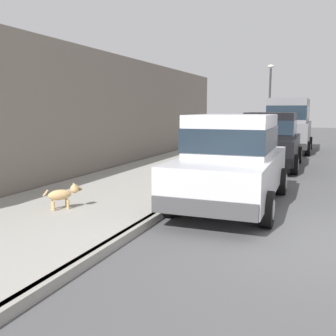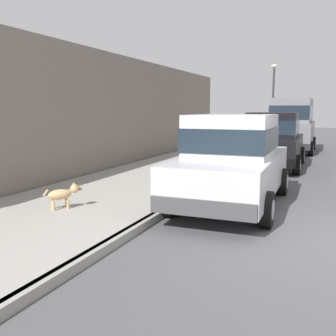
{
  "view_description": "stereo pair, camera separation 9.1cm",
  "coord_description": "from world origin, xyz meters",
  "px_view_note": "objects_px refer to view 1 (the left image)",
  "views": [
    {
      "loc": [
        -0.38,
        -6.36,
        2.03
      ],
      "look_at": [
        -3.32,
        0.85,
        0.85
      ],
      "focal_mm": 41.58,
      "sensor_mm": 36.0,
      "label": 1
    },
    {
      "loc": [
        -0.3,
        -6.33,
        2.03
      ],
      "look_at": [
        -3.32,
        0.85,
        0.85
      ],
      "focal_mm": 41.58,
      "sensor_mm": 36.0,
      "label": 2
    }
  ],
  "objects_px": {
    "street_lamp": "(270,94)",
    "car_black_sedan": "(271,139)",
    "car_grey_van": "(289,123)",
    "dog_tan": "(63,194)",
    "fire_hydrant": "(177,174)",
    "car_silver_sedan": "(232,159)"
  },
  "relations": [
    {
      "from": "car_black_sedan",
      "to": "fire_hydrant",
      "type": "relative_size",
      "value": 6.4
    },
    {
      "from": "car_silver_sedan",
      "to": "dog_tan",
      "type": "relative_size",
      "value": 7.51
    },
    {
      "from": "street_lamp",
      "to": "car_black_sedan",
      "type": "bearing_deg",
      "value": -81.78
    },
    {
      "from": "car_silver_sedan",
      "to": "street_lamp",
      "type": "distance_m",
      "value": 15.57
    },
    {
      "from": "street_lamp",
      "to": "fire_hydrant",
      "type": "bearing_deg",
      "value": -90.39
    },
    {
      "from": "car_black_sedan",
      "to": "car_grey_van",
      "type": "bearing_deg",
      "value": 88.94
    },
    {
      "from": "car_silver_sedan",
      "to": "street_lamp",
      "type": "relative_size",
      "value": 1.05
    },
    {
      "from": "car_grey_van",
      "to": "dog_tan",
      "type": "distance_m",
      "value": 13.97
    },
    {
      "from": "car_grey_van",
      "to": "street_lamp",
      "type": "height_order",
      "value": "street_lamp"
    },
    {
      "from": "fire_hydrant",
      "to": "street_lamp",
      "type": "distance_m",
      "value": 15.0
    },
    {
      "from": "fire_hydrant",
      "to": "dog_tan",
      "type": "bearing_deg",
      "value": -116.32
    },
    {
      "from": "car_grey_van",
      "to": "fire_hydrant",
      "type": "bearing_deg",
      "value": -98.18
    },
    {
      "from": "car_silver_sedan",
      "to": "car_grey_van",
      "type": "bearing_deg",
      "value": 89.44
    },
    {
      "from": "car_grey_van",
      "to": "dog_tan",
      "type": "height_order",
      "value": "car_grey_van"
    },
    {
      "from": "car_grey_van",
      "to": "dog_tan",
      "type": "xyz_separation_m",
      "value": [
        -2.89,
        -13.63,
        -0.97
      ]
    },
    {
      "from": "car_black_sedan",
      "to": "car_grey_van",
      "type": "height_order",
      "value": "car_grey_van"
    },
    {
      "from": "car_silver_sedan",
      "to": "dog_tan",
      "type": "xyz_separation_m",
      "value": [
        -2.78,
        -2.08,
        -0.55
      ]
    },
    {
      "from": "car_silver_sedan",
      "to": "dog_tan",
      "type": "bearing_deg",
      "value": -143.26
    },
    {
      "from": "car_grey_van",
      "to": "street_lamp",
      "type": "xyz_separation_m",
      "value": [
        -1.48,
        3.84,
        1.51
      ]
    },
    {
      "from": "dog_tan",
      "to": "fire_hydrant",
      "type": "bearing_deg",
      "value": 63.68
    },
    {
      "from": "car_grey_van",
      "to": "fire_hydrant",
      "type": "xyz_separation_m",
      "value": [
        -1.58,
        -10.96,
        -0.92
      ]
    },
    {
      "from": "car_black_sedan",
      "to": "fire_hydrant",
      "type": "bearing_deg",
      "value": -105.47
    }
  ]
}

